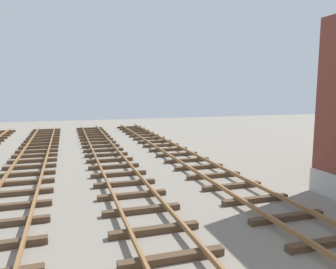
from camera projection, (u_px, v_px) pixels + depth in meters
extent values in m
cube|color=#4C3826|center=(330.00, 242.00, 8.06)|extent=(2.50, 0.24, 0.18)
cube|color=#4C3826|center=(286.00, 218.00, 9.64)|extent=(2.50, 0.24, 0.18)
cube|color=#4C3826|center=(255.00, 200.00, 11.21)|extent=(2.50, 0.24, 0.18)
cube|color=#4C3826|center=(232.00, 186.00, 12.79)|extent=(2.50, 0.24, 0.18)
cube|color=#4C3826|center=(214.00, 176.00, 14.36)|extent=(2.50, 0.24, 0.18)
cube|color=#4C3826|center=(199.00, 167.00, 15.94)|extent=(2.50, 0.24, 0.18)
cube|color=#4C3826|center=(187.00, 160.00, 17.51)|extent=(2.50, 0.24, 0.18)
cube|color=#4C3826|center=(177.00, 155.00, 19.08)|extent=(2.50, 0.24, 0.18)
cube|color=#4C3826|center=(168.00, 150.00, 20.66)|extent=(2.50, 0.24, 0.18)
cube|color=#4C3826|center=(161.00, 145.00, 22.23)|extent=(2.50, 0.24, 0.18)
cube|color=#4C3826|center=(155.00, 142.00, 23.81)|extent=(2.50, 0.24, 0.18)
cube|color=#4C3826|center=(149.00, 139.00, 25.38)|extent=(2.50, 0.24, 0.18)
cube|color=#4C3826|center=(144.00, 136.00, 26.95)|extent=(2.50, 0.24, 0.18)
cube|color=#4C3826|center=(140.00, 133.00, 28.53)|extent=(2.50, 0.24, 0.18)
cube|color=#4C3826|center=(136.00, 131.00, 30.10)|extent=(2.50, 0.24, 0.18)
cube|color=#4C3826|center=(132.00, 129.00, 31.68)|extent=(2.50, 0.24, 0.18)
cube|color=#4C3826|center=(129.00, 127.00, 33.25)|extent=(2.50, 0.24, 0.18)
cube|color=#4C3826|center=(172.00, 258.00, 7.31)|extent=(2.50, 0.24, 0.18)
cube|color=#4C3826|center=(155.00, 230.00, 8.77)|extent=(2.50, 0.24, 0.18)
cube|color=#4C3826|center=(142.00, 210.00, 10.23)|extent=(2.50, 0.24, 0.18)
cube|color=#4C3826|center=(132.00, 195.00, 11.69)|extent=(2.50, 0.24, 0.18)
cube|color=#4C3826|center=(125.00, 184.00, 13.15)|extent=(2.50, 0.24, 0.18)
cube|color=#4C3826|center=(119.00, 174.00, 14.61)|extent=(2.50, 0.24, 0.18)
cube|color=#4C3826|center=(114.00, 167.00, 16.07)|extent=(2.50, 0.24, 0.18)
cube|color=#4C3826|center=(110.00, 160.00, 17.53)|extent=(2.50, 0.24, 0.18)
cube|color=#4C3826|center=(106.00, 155.00, 18.99)|extent=(2.50, 0.24, 0.18)
cube|color=#4C3826|center=(103.00, 150.00, 20.44)|extent=(2.50, 0.24, 0.18)
cube|color=#4C3826|center=(101.00, 146.00, 21.90)|extent=(2.50, 0.24, 0.18)
cube|color=#4C3826|center=(99.00, 143.00, 23.36)|extent=(2.50, 0.24, 0.18)
cube|color=#4C3826|center=(97.00, 140.00, 24.82)|extent=(2.50, 0.24, 0.18)
cube|color=#4C3826|center=(95.00, 137.00, 26.28)|extent=(2.50, 0.24, 0.18)
cube|color=#4C3826|center=(93.00, 134.00, 27.74)|extent=(2.50, 0.24, 0.18)
cube|color=#4C3826|center=(92.00, 132.00, 29.20)|extent=(2.50, 0.24, 0.18)
cube|color=#4C3826|center=(91.00, 130.00, 30.66)|extent=(2.50, 0.24, 0.18)
cube|color=#4C3826|center=(89.00, 128.00, 32.12)|extent=(2.50, 0.24, 0.18)
cube|color=#4C3826|center=(4.00, 223.00, 9.22)|extent=(2.50, 0.24, 0.18)
cube|color=#4C3826|center=(12.00, 206.00, 10.58)|extent=(2.50, 0.24, 0.18)
cube|color=#4C3826|center=(18.00, 193.00, 11.94)|extent=(2.50, 0.24, 0.18)
cube|color=#4C3826|center=(23.00, 182.00, 13.30)|extent=(2.50, 0.24, 0.18)
cube|color=#4C3826|center=(27.00, 174.00, 14.66)|extent=(2.50, 0.24, 0.18)
cube|color=#4C3826|center=(30.00, 167.00, 16.02)|extent=(2.50, 0.24, 0.18)
cube|color=#4C3826|center=(33.00, 161.00, 17.38)|extent=(2.50, 0.24, 0.18)
cube|color=#4C3826|center=(35.00, 156.00, 18.74)|extent=(2.50, 0.24, 0.18)
cube|color=#4C3826|center=(37.00, 151.00, 20.10)|extent=(2.50, 0.24, 0.18)
cube|color=#4C3826|center=(39.00, 147.00, 21.46)|extent=(2.50, 0.24, 0.18)
cube|color=#4C3826|center=(40.00, 144.00, 22.82)|extent=(2.50, 0.24, 0.18)
cube|color=#4C3826|center=(42.00, 141.00, 24.18)|extent=(2.50, 0.24, 0.18)
cube|color=#4C3826|center=(43.00, 138.00, 25.53)|extent=(2.50, 0.24, 0.18)
cube|color=#4C3826|center=(44.00, 136.00, 26.89)|extent=(2.50, 0.24, 0.18)
cube|color=#4C3826|center=(45.00, 134.00, 28.25)|extent=(2.50, 0.24, 0.18)
cube|color=#4C3826|center=(46.00, 132.00, 29.61)|extent=(2.50, 0.24, 0.18)
cube|color=#4C3826|center=(47.00, 130.00, 30.97)|extent=(2.50, 0.24, 0.18)
cube|color=#4C3826|center=(1.00, 131.00, 29.76)|extent=(2.50, 0.24, 0.18)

